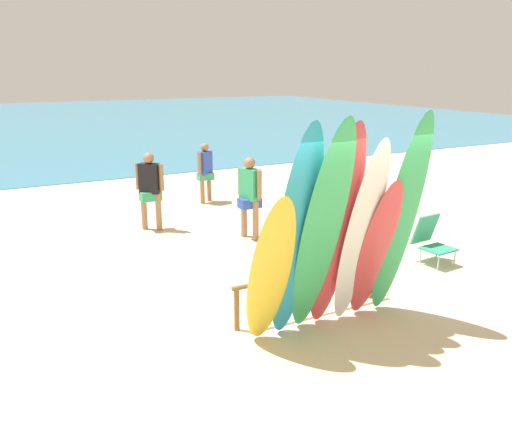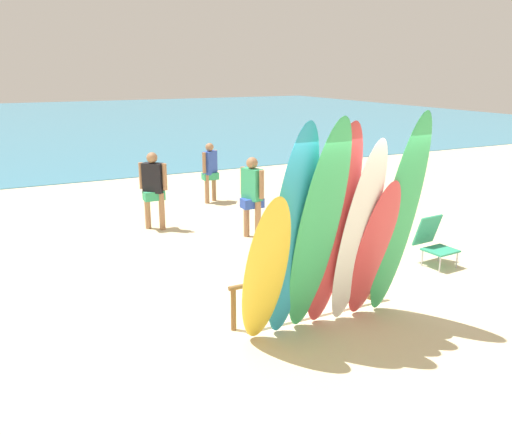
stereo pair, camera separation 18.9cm
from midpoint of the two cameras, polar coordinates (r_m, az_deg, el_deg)
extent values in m
plane|color=beige|center=(20.35, -15.67, 5.78)|extent=(60.00, 60.00, 0.00)
cube|color=teal|center=(36.49, -20.83, 9.48)|extent=(60.00, 40.00, 0.02)
cylinder|color=brown|center=(6.99, -1.61, -9.65)|extent=(0.07, 0.07, 0.58)
cylinder|color=brown|center=(8.07, 12.61, -6.49)|extent=(0.07, 0.07, 0.58)
cylinder|color=brown|center=(7.36, 6.11, -5.94)|extent=(2.29, 0.06, 0.06)
ellipsoid|color=yellow|center=(6.26, 1.89, -5.82)|extent=(0.57, 0.75, 1.97)
ellipsoid|color=#289EC6|center=(6.31, 4.66, -1.96)|extent=(0.58, 0.73, 2.74)
ellipsoid|color=#38B266|center=(6.42, 7.39, -1.52)|extent=(0.61, 0.93, 2.80)
ellipsoid|color=#D13D42|center=(6.64, 8.96, -1.33)|extent=(0.59, 0.76, 2.72)
ellipsoid|color=white|center=(6.83, 11.50, -1.89)|extent=(0.58, 0.75, 2.51)
ellipsoid|color=#D13D42|center=(7.14, 13.04, -3.46)|extent=(0.62, 0.70, 1.98)
ellipsoid|color=#38B266|center=(7.16, 15.59, -0.12)|extent=(0.53, 0.79, 2.81)
cylinder|color=#9E704C|center=(13.41, -4.79, 3.01)|extent=(0.11, 0.11, 0.72)
cylinder|color=#9E704C|center=(13.65, -4.07, 3.25)|extent=(0.11, 0.11, 0.72)
cube|color=#33A36B|center=(13.47, -4.46, 4.38)|extent=(0.39, 0.24, 0.17)
cube|color=#2D4CB2|center=(13.41, -4.49, 5.80)|extent=(0.42, 0.36, 0.56)
sphere|color=#9E704C|center=(13.35, -4.52, 7.42)|extent=(0.20, 0.20, 0.20)
cylinder|color=#9E704C|center=(13.21, -5.09, 5.78)|extent=(0.09, 0.09, 0.50)
cylinder|color=#9E704C|center=(13.60, -3.91, 6.08)|extent=(0.09, 0.09, 0.50)
cylinder|color=#9E704C|center=(11.45, -10.92, 0.75)|extent=(0.12, 0.12, 0.78)
cylinder|color=#9E704C|center=(11.32, -9.44, 0.65)|extent=(0.12, 0.12, 0.78)
cube|color=#33A36B|center=(11.31, -10.26, 2.31)|extent=(0.42, 0.26, 0.19)
cube|color=black|center=(11.23, -10.35, 4.13)|extent=(0.44, 0.42, 0.61)
sphere|color=#9E704C|center=(11.16, -10.45, 6.23)|extent=(0.22, 0.22, 0.22)
cylinder|color=#9E704C|center=(11.33, -11.55, 4.35)|extent=(0.10, 0.10, 0.54)
cylinder|color=#9E704C|center=(11.12, -9.14, 4.26)|extent=(0.10, 0.10, 0.54)
cylinder|color=brown|center=(9.53, 5.41, -2.23)|extent=(0.11, 0.11, 0.73)
cylinder|color=brown|center=(9.26, 6.08, -2.78)|extent=(0.11, 0.11, 0.73)
cube|color=#DB333D|center=(9.31, 5.79, -0.71)|extent=(0.39, 0.24, 0.18)
cube|color=#33A36B|center=(9.21, 5.85, 1.34)|extent=(0.26, 0.41, 0.57)
sphere|color=brown|center=(9.13, 5.92, 3.70)|extent=(0.21, 0.21, 0.21)
cylinder|color=brown|center=(9.42, 5.32, 1.88)|extent=(0.09, 0.09, 0.51)
cylinder|color=brown|center=(8.99, 6.42, 1.17)|extent=(0.09, 0.09, 0.51)
cylinder|color=#9E704C|center=(10.70, -0.50, 0.00)|extent=(0.12, 0.12, 0.78)
cylinder|color=#9E704C|center=(10.48, 0.72, -0.34)|extent=(0.12, 0.12, 0.78)
cube|color=#2D4CB2|center=(10.51, 0.10, 1.56)|extent=(0.42, 0.26, 0.19)
cube|color=#33A36B|center=(10.42, 0.10, 3.53)|extent=(0.32, 0.45, 0.61)
sphere|color=#9E704C|center=(10.34, 0.10, 5.79)|extent=(0.22, 0.22, 0.22)
cylinder|color=#9E704C|center=(10.60, -0.88, 3.92)|extent=(0.10, 0.10, 0.55)
cylinder|color=#9E704C|center=(10.24, 1.12, 3.49)|extent=(0.10, 0.10, 0.55)
cylinder|color=#B7B7BC|center=(9.44, 19.40, -4.71)|extent=(0.02, 0.02, 0.28)
cylinder|color=#B7B7BC|center=(9.75, 20.98, -4.21)|extent=(0.02, 0.02, 0.28)
cylinder|color=#B7B7BC|center=(9.66, 17.68, -4.08)|extent=(0.02, 0.02, 0.28)
cylinder|color=#B7B7BC|center=(9.97, 19.28, -3.62)|extent=(0.02, 0.02, 0.28)
cube|color=#2D9370|center=(9.65, 19.42, -3.28)|extent=(0.54, 0.49, 0.03)
cube|color=#2D9370|center=(9.76, 18.17, -1.26)|extent=(0.51, 0.24, 0.53)
cylinder|color=#B7B7BC|center=(10.65, 13.32, -1.93)|extent=(0.02, 0.02, 0.28)
cylinder|color=#B7B7BC|center=(10.98, 14.62, -1.49)|extent=(0.02, 0.02, 0.28)
cylinder|color=#B7B7BC|center=(10.86, 11.71, -1.49)|extent=(0.02, 0.02, 0.28)
cylinder|color=#B7B7BC|center=(11.19, 13.04, -1.06)|extent=(0.02, 0.02, 0.28)
cube|color=#2D9370|center=(10.88, 13.22, -0.71)|extent=(0.60, 0.56, 0.03)
cube|color=#2D9370|center=(10.99, 11.94, 1.01)|extent=(0.54, 0.35, 0.52)
camera|label=1|loc=(0.09, -89.36, 0.18)|focal=37.87mm
camera|label=2|loc=(0.09, 90.64, -0.18)|focal=37.87mm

